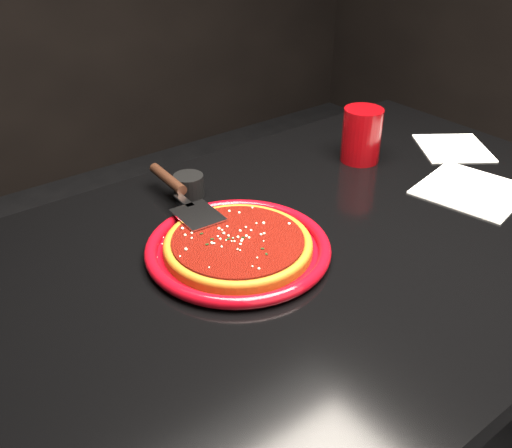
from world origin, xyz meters
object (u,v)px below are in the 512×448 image
at_px(table, 321,384).
at_px(ramekin, 189,186).
at_px(plate, 238,248).
at_px(cup, 362,135).
at_px(pizza_server, 182,194).

relative_size(table, ramekin, 20.81).
height_order(plate, cup, cup).
xyz_separation_m(table, cup, (0.25, 0.18, 0.43)).
bearing_deg(table, cup, 35.09).
bearing_deg(pizza_server, table, -48.22).
relative_size(table, pizza_server, 4.20).
height_order(table, cup, cup).
xyz_separation_m(cup, ramekin, (-0.38, 0.09, -0.04)).
distance_m(plate, ramekin, 0.22).
bearing_deg(cup, plate, -162.83).
bearing_deg(ramekin, pizza_server, -131.57).
relative_size(plate, pizza_server, 1.05).
xyz_separation_m(pizza_server, ramekin, (0.04, 0.05, -0.02)).
height_order(pizza_server, ramekin, pizza_server).
height_order(table, pizza_server, pizza_server).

